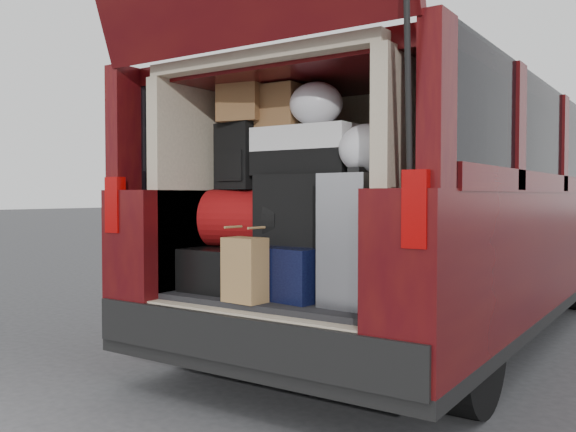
% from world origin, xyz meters
% --- Properties ---
extents(ground, '(80.00, 80.00, 0.00)m').
position_xyz_m(ground, '(0.00, 0.00, 0.00)').
color(ground, '#333335').
rests_on(ground, ground).
extents(minivan, '(1.90, 5.35, 2.77)m').
position_xyz_m(minivan, '(0.00, 1.86, 0.91)').
color(minivan, black).
rests_on(minivan, ground).
extents(load_floor, '(1.24, 1.05, 0.55)m').
position_xyz_m(load_floor, '(0.00, 0.28, 0.28)').
color(load_floor, black).
rests_on(load_floor, ground).
extents(black_hardshell, '(0.43, 0.59, 0.23)m').
position_xyz_m(black_hardshell, '(-0.37, 0.13, 0.67)').
color(black_hardshell, black).
rests_on(black_hardshell, load_floor).
extents(navy_hardshell, '(0.57, 0.66, 0.26)m').
position_xyz_m(navy_hardshell, '(0.03, 0.18, 0.68)').
color(navy_hardshell, black).
rests_on(navy_hardshell, load_floor).
extents(silver_roller, '(0.30, 0.44, 0.62)m').
position_xyz_m(silver_roller, '(0.43, 0.07, 0.86)').
color(silver_roller, silver).
rests_on(silver_roller, load_floor).
extents(kraft_bag, '(0.21, 0.15, 0.32)m').
position_xyz_m(kraft_bag, '(-0.08, -0.19, 0.71)').
color(kraft_bag, '#9B6F46').
rests_on(kraft_bag, load_floor).
extents(red_duffel, '(0.54, 0.40, 0.32)m').
position_xyz_m(red_duffel, '(-0.32, 0.16, 0.94)').
color(red_duffel, maroon).
rests_on(red_duffel, black_hardshell).
extents(black_soft_case, '(0.52, 0.32, 0.37)m').
position_xyz_m(black_soft_case, '(0.06, 0.16, 1.00)').
color(black_soft_case, black).
rests_on(black_soft_case, navy_hardshell).
extents(backpack, '(0.28, 0.19, 0.37)m').
position_xyz_m(backpack, '(-0.40, 0.16, 1.29)').
color(backpack, black).
rests_on(backpack, red_duffel).
extents(twotone_duffel, '(0.57, 0.30, 0.26)m').
position_xyz_m(twotone_duffel, '(0.03, 0.21, 1.31)').
color(twotone_duffel, white).
rests_on(twotone_duffel, black_soft_case).
extents(grocery_sack_lower, '(0.27, 0.24, 0.22)m').
position_xyz_m(grocery_sack_lower, '(-0.36, 0.15, 1.59)').
color(grocery_sack_lower, brown).
rests_on(grocery_sack_lower, backpack).
extents(grocery_sack_upper, '(0.24, 0.20, 0.24)m').
position_xyz_m(grocery_sack_upper, '(-0.15, 0.23, 1.55)').
color(grocery_sack_upper, brown).
rests_on(grocery_sack_upper, twotone_duffel).
extents(plastic_bag_center, '(0.30, 0.28, 0.23)m').
position_xyz_m(plastic_bag_center, '(0.09, 0.19, 1.55)').
color(plastic_bag_center, white).
rests_on(plastic_bag_center, twotone_duffel).
extents(plastic_bag_right, '(0.28, 0.27, 0.24)m').
position_xyz_m(plastic_bag_right, '(0.43, 0.10, 1.29)').
color(plastic_bag_right, white).
rests_on(plastic_bag_right, silver_roller).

